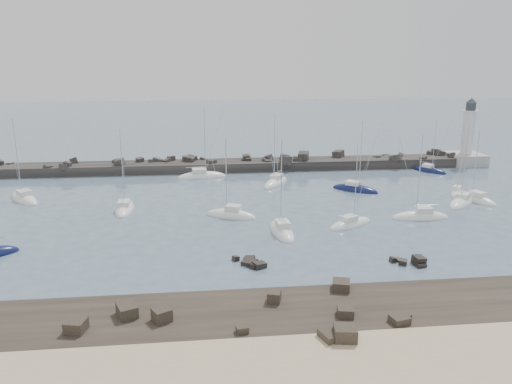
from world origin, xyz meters
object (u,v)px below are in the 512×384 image
Objects in this scene: sailboat_5 at (231,216)px; sailboat_10 at (475,200)px; sailboat_7 at (350,225)px; sailboat_11 at (462,202)px; sailboat_3 at (125,209)px; sailboat_8 at (355,190)px; sailboat_4 at (202,177)px; sailboat_9 at (420,217)px; lighthouse at (466,150)px; sailboat_13 at (429,171)px; sailboat_12 at (457,193)px; sailboat_6 at (276,183)px; sailboat_1 at (24,199)px; sailboat_14 at (282,232)px.

sailboat_5 is 39.47m from sailboat_10.
sailboat_11 is at bearing 22.27° from sailboat_7.
sailboat_3 is at bearing 178.87° from sailboat_10.
sailboat_8 reaches higher than sailboat_10.
sailboat_3 reaches higher than sailboat_7.
sailboat_11 reaches higher than sailboat_5.
sailboat_4 is 1.12× the size of sailboat_9.
sailboat_13 is (-10.63, -5.99, -2.96)m from lighthouse.
sailboat_11 is at bearing -32.60° from sailboat_8.
sailboat_5 is 25.08m from sailboat_8.
sailboat_10 is 4.25m from sailboat_12.
sailboat_6 reaches higher than sailboat_13.
sailboat_1 is 61.34m from sailboat_9.
sailboat_7 is at bearing -169.92° from sailboat_9.
lighthouse reaches higher than sailboat_9.
sailboat_14 is at bearing -137.63° from sailboat_13.
sailboat_6 is 0.99× the size of sailboat_11.
sailboat_5 is at bearing -175.59° from sailboat_11.
sailboat_5 is 0.95× the size of sailboat_9.
sailboat_14 reaches higher than sailboat_10.
sailboat_7 is 38.98m from sailboat_13.
sailboat_3 is at bearing -161.20° from sailboat_13.
sailboat_14 is (-2.96, -25.51, 0.01)m from sailboat_6.
sailboat_14 reaches higher than sailboat_9.
sailboat_5 is at bearing -17.87° from sailboat_3.
sailboat_11 is at bearing -110.79° from sailboat_12.
sailboat_8 is 16.34m from sailboat_9.
sailboat_5 is 9.65m from sailboat_14.
lighthouse is 1.18× the size of sailboat_5.
sailboat_9 is (10.78, 1.92, 0.01)m from sailboat_7.
sailboat_12 is (-0.84, 4.17, -0.00)m from sailboat_10.
sailboat_9 is at bearing 10.08° from sailboat_7.
sailboat_3 is 54.19m from sailboat_12.
sailboat_1 reaches higher than sailboat_10.
sailboat_10 is at bearing -25.16° from sailboat_4.
sailboat_12 is (54.10, 3.09, 0.00)m from sailboat_3.
sailboat_8 is at bearing 50.82° from sailboat_14.
sailboat_6 reaches higher than sailboat_5.
lighthouse is at bearing 61.03° from sailboat_11.
sailboat_5 is at bearing 160.88° from sailboat_7.
sailboat_7 is at bearing -129.91° from sailboat_13.
sailboat_14 is at bearing -49.87° from sailboat_5.
sailboat_7 is 0.86× the size of sailboat_11.
sailboat_13 is at bearing 9.39° from sailboat_1.
sailboat_1 is 1.46× the size of sailboat_12.
sailboat_6 is at bearing 8.10° from sailboat_1.
sailboat_1 is at bearing 173.46° from sailboat_10.
sailboat_6 is 31.23m from sailboat_11.
sailboat_8 is at bearing -146.96° from sailboat_13.
sailboat_1 is (-84.12, -18.14, -2.95)m from lighthouse.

